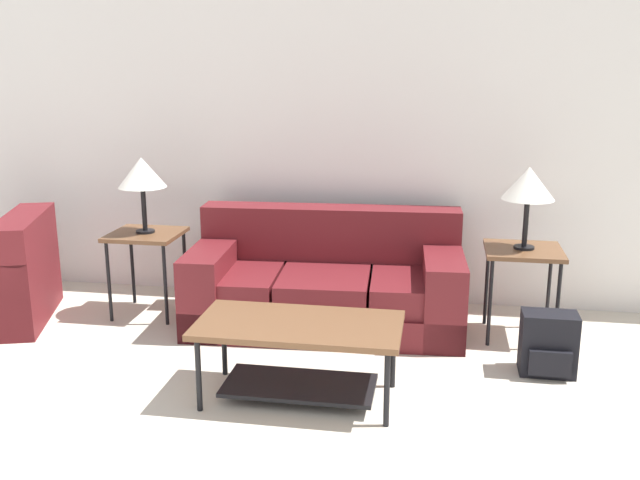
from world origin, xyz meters
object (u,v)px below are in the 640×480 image
Objects in this scene: side_table_right at (523,259)px; table_lamp_left at (142,174)px; couch at (326,285)px; table_lamp_right at (529,185)px; backpack at (548,345)px; coffee_table at (299,343)px; side_table_left at (146,242)px.

table_lamp_left is (-2.75, 0.00, 0.52)m from side_table_right.
table_lamp_right is at bearing -1.10° from couch.
table_lamp_left is 3.06m from backpack.
backpack is at bearing -11.94° from table_lamp_left.
backpack is at bearing -22.94° from couch.
backpack is (1.46, 0.59, -0.15)m from coffee_table.
table_lamp_right is (2.75, 0.00, 0.52)m from side_table_left.
table_lamp_right reaches higher than couch.
side_table_left is at bearing -180.00° from table_lamp_right.
coffee_table is (0.04, -1.22, 0.05)m from couch.
table_lamp_left is (0.00, 0.00, 0.52)m from side_table_left.
side_table_left is at bearing -116.57° from table_lamp_left.
table_lamp_left reaches higher than side_table_left.
couch is 1.40m from side_table_left.
side_table_left is 2.75m from side_table_right.
table_lamp_right is at bearing 41.70° from coffee_table.
couch is 1.59m from table_lamp_left.
couch reaches higher than coffee_table.
table_lamp_left is at bearing 139.82° from coffee_table.
backpack is at bearing -79.14° from side_table_right.
couch is 3.13× the size of side_table_right.
backpack is at bearing 21.96° from coffee_table.
side_table_left is 0.52m from table_lamp_left.
table_lamp_left and table_lamp_right have the same top height.
side_table_right is 2.80m from table_lamp_left.
coffee_table is at bearing -88.14° from couch.
side_table_right is 0.72m from backpack.
table_lamp_left is at bearing 63.43° from side_table_left.
table_lamp_left is at bearing -178.90° from couch.
couch is at bearing 178.90° from side_table_right.
coffee_table is at bearing -40.18° from side_table_left.
coffee_table is 1.81× the size of side_table_right.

